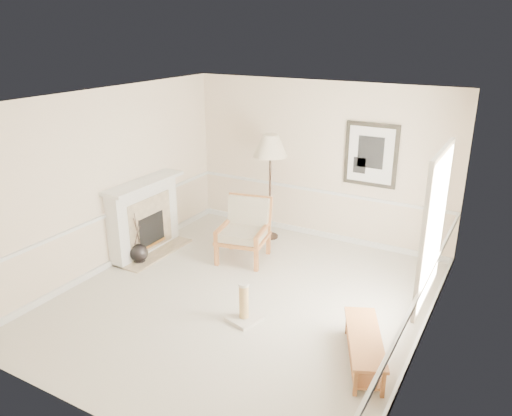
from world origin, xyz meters
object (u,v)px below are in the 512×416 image
at_px(floor_vase, 139,254).
at_px(scratching_post, 244,309).
at_px(armchair, 245,226).
at_px(floor_lamp, 270,149).
at_px(bench, 364,345).

distance_m(floor_vase, scratching_post, 2.53).
xyz_separation_m(armchair, floor_lamp, (-0.03, 0.96, 1.15)).
bearing_deg(bench, armchair, 146.02).
distance_m(armchair, floor_lamp, 1.50).
relative_size(floor_lamp, scratching_post, 3.46).
height_order(floor_vase, floor_lamp, floor_lamp).
height_order(armchair, floor_lamp, floor_lamp).
bearing_deg(scratching_post, armchair, 119.89).
distance_m(armchair, scratching_post, 2.03).
relative_size(armchair, floor_lamp, 0.53).
height_order(floor_lamp, bench, floor_lamp).
bearing_deg(scratching_post, floor_lamp, 110.91).
bearing_deg(armchair, bench, -45.45).
relative_size(floor_vase, bench, 0.69).
relative_size(armchair, bench, 0.79).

